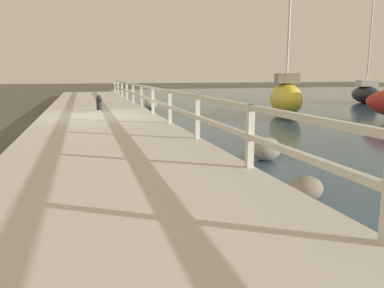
{
  "coord_description": "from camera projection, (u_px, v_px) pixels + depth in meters",
  "views": [
    {
      "loc": [
        -0.5,
        -13.13,
        1.7
      ],
      "look_at": [
        2.39,
        -3.13,
        -0.24
      ],
      "focal_mm": 35.0,
      "sensor_mm": 36.0,
      "label": 1
    }
  ],
  "objects": [
    {
      "name": "sailboat_black",
      "position": [
        366.0,
        93.0,
        22.23
      ],
      "size": [
        2.59,
        3.67,
        5.77
      ],
      "rotation": [
        0.0,
        0.0,
        -0.42
      ],
      "color": "black",
      "rests_on": "water_surface"
    },
    {
      "name": "mooring_bollard",
      "position": [
        99.0,
        102.0,
        14.69
      ],
      "size": [
        0.2,
        0.2,
        0.59
      ],
      "color": "black",
      "rests_on": "dock_walkway"
    },
    {
      "name": "dock_walkway",
      "position": [
        100.0,
        120.0,
        12.82
      ],
      "size": [
        3.9,
        36.0,
        0.32
      ],
      "color": "beige",
      "rests_on": "ground"
    },
    {
      "name": "boulder_far_strip",
      "position": [
        265.0,
        149.0,
        7.47
      ],
      "size": [
        0.63,
        0.57,
        0.47
      ],
      "color": "gray",
      "rests_on": "ground"
    },
    {
      "name": "boulder_near_dock",
      "position": [
        151.0,
        104.0,
        18.61
      ],
      "size": [
        0.66,
        0.6,
        0.5
      ],
      "color": "gray",
      "rests_on": "ground"
    },
    {
      "name": "ground_plane",
      "position": [
        100.0,
        125.0,
        12.85
      ],
      "size": [
        120.0,
        120.0,
        0.0
      ],
      "primitive_type": "plane",
      "color": "#4C473D"
    },
    {
      "name": "boulder_water_edge",
      "position": [
        152.0,
        100.0,
        22.34
      ],
      "size": [
        0.46,
        0.41,
        0.35
      ],
      "color": "slate",
      "rests_on": "ground"
    },
    {
      "name": "boulder_upstream",
      "position": [
        307.0,
        188.0,
        5.11
      ],
      "size": [
        0.45,
        0.41,
        0.34
      ],
      "color": "slate",
      "rests_on": "ground"
    },
    {
      "name": "railing",
      "position": [
        153.0,
        96.0,
        13.18
      ],
      "size": [
        0.1,
        32.5,
        0.95
      ],
      "color": "beige",
      "rests_on": "dock_walkway"
    },
    {
      "name": "sailboat_yellow",
      "position": [
        286.0,
        97.0,
        15.6
      ],
      "size": [
        2.41,
        3.78,
        7.14
      ],
      "rotation": [
        0.0,
        0.0,
        -0.36
      ],
      "color": "gold",
      "rests_on": "water_surface"
    }
  ]
}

